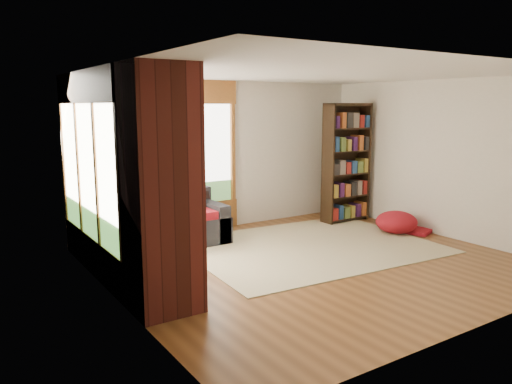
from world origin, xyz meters
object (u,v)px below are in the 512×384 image
sectional_sofa (137,235)px  area_rug (309,246)px  dog_tan (152,199)px  pouf (397,221)px  dog_brindle (141,209)px  bookshelf (346,163)px  brick_chimney (160,190)px

sectional_sofa → area_rug: (2.40, -1.04, -0.30)m
sectional_sofa → dog_tan: (0.35, 0.26, 0.47)m
pouf → dog_brindle: (-4.25, 0.86, 0.55)m
dog_tan → dog_brindle: dog_tan is taller
sectional_sofa → bookshelf: bearing=-2.8°
area_rug → pouf: bearing=-5.1°
bookshelf → brick_chimney: bearing=-156.2°
sectional_sofa → pouf: size_ratio=3.12×
dog_tan → dog_brindle: (-0.40, -0.61, -0.01)m
brick_chimney → pouf: bearing=10.3°
brick_chimney → bookshelf: (4.54, 2.00, -0.19)m
dog_tan → sectional_sofa: bearing=-158.6°
area_rug → pouf: 1.82m
bookshelf → dog_tan: (-3.74, 0.30, -0.34)m
dog_brindle → pouf: bearing=-87.8°
sectional_sofa → bookshelf: size_ratio=0.99×
sectional_sofa → brick_chimney: bearing=-104.5°
bookshelf → pouf: bookshelf is taller
dog_tan → bookshelf: bearing=-19.1°
sectional_sofa → dog_tan: dog_tan is taller
pouf → dog_brindle: 4.37m
brick_chimney → pouf: 4.85m
pouf → area_rug: bearing=174.9°
sectional_sofa → dog_tan: 0.64m
area_rug → dog_tan: size_ratio=4.02×
sectional_sofa → pouf: 4.37m
bookshelf → dog_tan: bookshelf is taller
pouf → brick_chimney: bearing=-169.7°
bookshelf → dog_tan: bearing=175.4°
sectional_sofa → bookshelf: (4.09, -0.04, 0.81)m
brick_chimney → dog_tan: 2.49m
area_rug → dog_brindle: (-2.45, 0.69, 0.75)m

